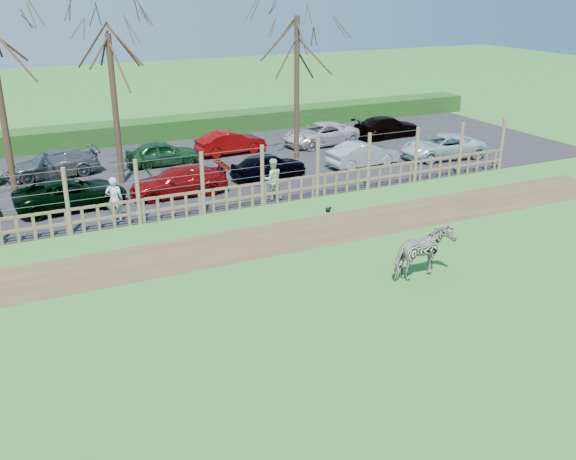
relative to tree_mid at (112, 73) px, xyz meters
name	(u,v)px	position (x,y,z in m)	size (l,w,h in m)	color
ground	(294,300)	(2.00, -13.50, -4.87)	(120.00, 120.00, 0.00)	#509C43
dirt_strip	(237,245)	(2.00, -9.00, -4.86)	(34.00, 2.80, 0.01)	brown
asphalt	(160,172)	(2.00, 1.00, -4.85)	(44.00, 13.00, 0.04)	#232326
hedge	(127,132)	(2.00, 8.00, -4.32)	(46.00, 2.00, 1.10)	#1E4716
fence	(203,195)	(2.00, -5.50, -4.06)	(30.16, 0.16, 2.50)	brown
tree_mid	(112,73)	(0.00, 0.00, 0.00)	(4.80, 4.80, 6.83)	#3D2B1E
tree_right	(297,54)	(9.00, 0.50, 0.37)	(4.80, 4.80, 7.35)	#3D2B1E
zebra	(423,253)	(6.18, -13.86, -4.05)	(0.88, 1.92, 1.63)	gray
visitor_a	(114,199)	(-1.26, -4.89, -3.96)	(0.63, 0.41, 1.72)	silver
visitor_b	(272,179)	(5.15, -5.03, -3.96)	(0.84, 0.65, 1.72)	beige
crow	(328,210)	(6.50, -7.36, -4.76)	(0.26, 0.19, 0.21)	black
car_2	(71,194)	(-2.54, -2.63, -4.23)	(1.99, 4.32, 1.20)	black
car_3	(179,181)	(1.82, -2.80, -4.23)	(1.68, 4.13, 1.20)	maroon
car_4	(269,166)	(6.21, -2.26, -4.23)	(1.42, 3.52, 1.20)	black
car_5	(363,154)	(11.23, -2.30, -4.23)	(1.27, 3.64, 1.20)	silver
car_6	(442,147)	(15.71, -2.73, -4.23)	(1.99, 4.32, 1.20)	silver
car_9	(53,164)	(-2.63, 2.36, -4.23)	(1.68, 4.13, 1.20)	slate
car_10	(162,153)	(2.45, 2.12, -4.23)	(1.42, 3.52, 1.20)	#1D5226
car_11	(231,142)	(6.29, 2.80, -4.23)	(1.27, 3.64, 1.20)	#8F0808
car_12	(321,134)	(11.45, 2.46, -4.23)	(1.99, 4.32, 1.20)	silver
car_13	(387,127)	(15.84, 2.51, -4.23)	(1.68, 4.13, 1.20)	black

